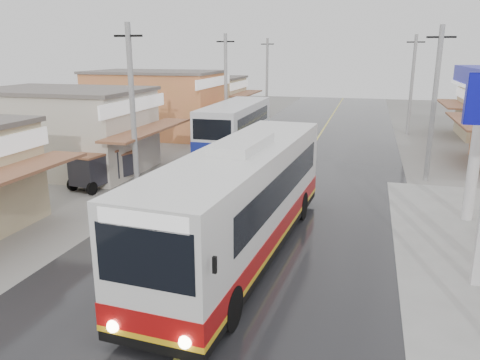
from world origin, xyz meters
The scene contains 12 objects.
ground centered at (0.00, 0.00, 0.00)m, with size 120.00×120.00×0.00m, color slate.
road centered at (0.00, 15.00, 0.01)m, with size 12.00×90.00×0.02m, color black.
centre_line centered at (0.00, 15.00, 0.02)m, with size 0.15×90.00×0.01m, color #D8CC4C.
shopfronts_left centered at (-13.00, 18.00, 0.00)m, with size 11.00×44.00×5.20m, color tan, non-canonical shape.
utility_poles_left centered at (-7.00, 16.00, 0.00)m, with size 1.60×50.00×8.00m, color gray, non-canonical shape.
utility_poles_right centered at (7.00, 15.00, 0.00)m, with size 1.60×36.00×8.00m, color gray, non-canonical shape.
coach_bus centered at (-0.07, 3.39, 1.92)m, with size 3.67×12.90×3.98m.
second_bus centered at (-4.91, 19.31, 1.78)m, with size 2.75×9.95×3.30m.
cyclist centered at (-3.61, 6.30, 0.66)m, with size 0.78×1.91×2.01m.
tricycle_near centered at (-9.00, 10.74, 0.87)m, with size 1.77×2.26×1.52m.
tricycle_far centered at (-9.36, 8.97, 1.05)m, with size 1.90×2.60×1.84m.
tyre_stack centered at (-6.58, 6.18, 0.24)m, with size 0.95×0.95×0.48m.
Camera 1 is at (3.80, -11.04, 6.76)m, focal length 35.00 mm.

